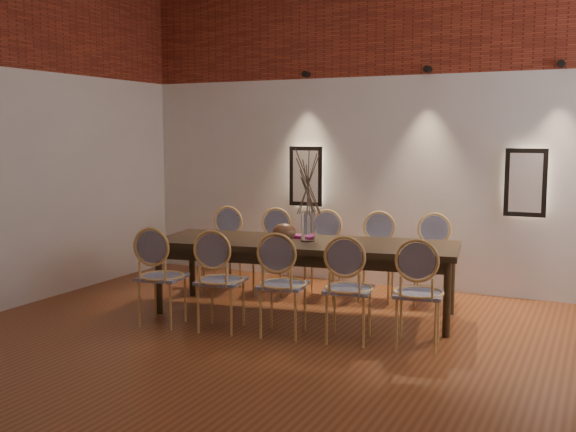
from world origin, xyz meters
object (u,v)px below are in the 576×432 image
at_px(chair_near_b, 221,281).
at_px(chair_far_b, 271,253).
at_px(chair_far_a, 222,250).
at_px(chair_far_c, 322,256).
at_px(dining_table, 305,278).
at_px(chair_far_d, 376,258).
at_px(chair_near_a, 162,277).
at_px(chair_near_c, 283,285).
at_px(vase, 308,227).
at_px(chair_near_d, 349,289).
at_px(chair_near_e, 418,293).
at_px(chair_far_e, 432,261).
at_px(bowl, 284,232).
at_px(book, 298,236).

bearing_deg(chair_near_b, chair_far_b, 90.00).
relative_size(chair_far_a, chair_far_c, 1.00).
bearing_deg(dining_table, chair_far_d, 51.73).
bearing_deg(chair_far_b, chair_far_d, -180.00).
bearing_deg(chair_far_d, chair_near_b, 51.73).
height_order(chair_near_a, chair_near_b, same).
height_order(dining_table, chair_far_c, chair_far_c).
height_order(chair_near_c, chair_far_c, same).
relative_size(chair_near_a, chair_near_c, 1.00).
bearing_deg(chair_far_c, vase, 92.16).
relative_size(chair_far_a, vase, 3.13).
xyz_separation_m(chair_near_b, chair_far_a, (-0.84, 1.42, 0.00)).
relative_size(chair_near_d, chair_far_a, 1.00).
bearing_deg(chair_near_e, chair_near_d, -180.00).
height_order(chair_far_a, chair_far_e, same).
distance_m(dining_table, chair_far_a, 1.43).
bearing_deg(chair_near_d, bowl, 138.50).
xyz_separation_m(chair_near_a, chair_far_b, (0.36, 1.61, 0.00)).
bearing_deg(chair_far_a, chair_near_a, 90.00).
height_order(chair_far_b, chair_far_e, same).
bearing_deg(dining_table, chair_far_a, 147.64).
bearing_deg(chair_far_e, chair_far_a, 0.00).
relative_size(chair_near_e, chair_far_e, 1.00).
distance_m(chair_far_e, bowl, 1.67).
height_order(chair_near_c, chair_near_e, same).
distance_m(chair_far_b, chair_far_c, 0.60).
xyz_separation_m(chair_near_b, chair_far_c, (0.36, 1.61, 0.00)).
distance_m(chair_far_a, chair_far_c, 1.21).
bearing_deg(chair_near_a, chair_near_c, -0.00).
bearing_deg(chair_near_a, book, 42.16).
relative_size(dining_table, book, 11.61).
height_order(dining_table, chair_near_a, chair_near_a).
relative_size(chair_near_e, chair_far_d, 1.00).
xyz_separation_m(dining_table, chair_far_c, (-0.12, 0.76, 0.09)).
bearing_deg(book, chair_near_c, -73.31).
bearing_deg(chair_far_c, chair_near_a, 51.73).
height_order(chair_near_d, chair_far_d, same).
relative_size(chair_near_d, chair_near_e, 1.00).
distance_m(chair_near_d, chair_far_b, 1.95).
distance_m(chair_near_b, chair_near_d, 1.21).
xyz_separation_m(chair_far_b, vase, (0.74, -0.66, 0.43)).
bearing_deg(chair_near_c, chair_far_e, 51.73).
bearing_deg(book, chair_far_d, 46.13).
height_order(chair_near_a, chair_near_d, same).
relative_size(chair_near_c, chair_far_d, 1.00).
height_order(dining_table, chair_far_e, chair_far_e).
bearing_deg(chair_far_e, chair_near_e, 90.00).
height_order(chair_near_b, chair_far_a, same).
height_order(chair_near_b, chair_far_c, same).
distance_m(dining_table, chair_near_b, 0.98).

